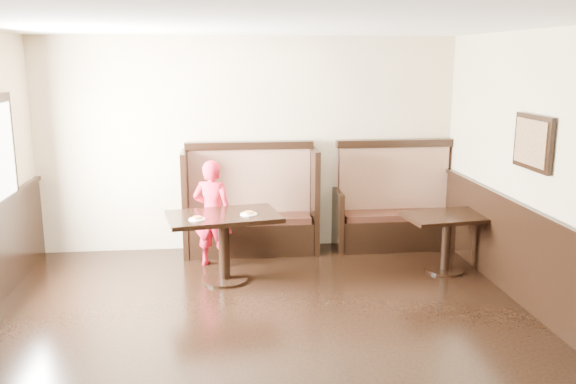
{
  "coord_description": "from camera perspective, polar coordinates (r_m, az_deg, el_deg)",
  "views": [
    {
      "loc": [
        -0.37,
        -4.49,
        2.52
      ],
      "look_at": [
        0.39,
        2.35,
        1.0
      ],
      "focal_mm": 38.0,
      "sensor_mm": 36.0,
      "label": 1
    }
  ],
  "objects": [
    {
      "name": "ground",
      "position": [
        5.16,
        -1.52,
        -16.76
      ],
      "size": [
        7.0,
        7.0,
        0.0
      ],
      "primitive_type": "plane",
      "color": "black",
      "rests_on": "ground"
    },
    {
      "name": "room_shell",
      "position": [
        5.12,
        -5.2,
        -8.78
      ],
      "size": [
        7.0,
        7.0,
        7.0
      ],
      "color": "beige",
      "rests_on": "ground"
    },
    {
      "name": "booth_main",
      "position": [
        8.05,
        -3.52,
        -1.92
      ],
      "size": [
        1.75,
        0.72,
        1.45
      ],
      "color": "black",
      "rests_on": "ground"
    },
    {
      "name": "booth_neighbor",
      "position": [
        8.38,
        9.94,
        -1.84
      ],
      "size": [
        1.65,
        0.72,
        1.45
      ],
      "color": "black",
      "rests_on": "ground"
    },
    {
      "name": "table_main",
      "position": [
        6.96,
        -6.03,
        -3.56
      ],
      "size": [
        1.36,
        0.99,
        0.79
      ],
      "rotation": [
        0.0,
        0.0,
        0.19
      ],
      "color": "black",
      "rests_on": "ground"
    },
    {
      "name": "table_neighbor",
      "position": [
        7.51,
        14.63,
        -3.38
      ],
      "size": [
        1.09,
        0.79,
        0.7
      ],
      "rotation": [
        0.0,
        0.0,
        0.14
      ],
      "color": "black",
      "rests_on": "ground"
    },
    {
      "name": "child",
      "position": [
        7.49,
        -7.08,
        -2.0
      ],
      "size": [
        0.56,
        0.45,
        1.33
      ],
      "primitive_type": "imported",
      "rotation": [
        0.0,
        0.0,
        2.84
      ],
      "color": "red",
      "rests_on": "ground"
    },
    {
      "name": "pizza_plate_left",
      "position": [
        6.73,
        -8.5,
        -2.47
      ],
      "size": [
        0.19,
        0.19,
        0.03
      ],
      "color": "white",
      "rests_on": "table_main"
    },
    {
      "name": "pizza_plate_right",
      "position": [
        6.88,
        -3.69,
        -2.02
      ],
      "size": [
        0.2,
        0.2,
        0.04
      ],
      "color": "white",
      "rests_on": "table_main"
    }
  ]
}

